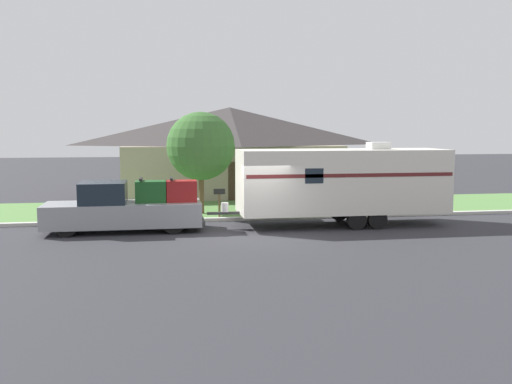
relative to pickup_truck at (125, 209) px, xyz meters
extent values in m
plane|color=#2D2D33|center=(4.82, -1.90, -0.87)|extent=(120.00, 120.00, 0.00)
cube|color=beige|center=(4.82, 1.85, -0.80)|extent=(80.00, 0.30, 0.14)
cube|color=#568442|center=(4.82, 5.50, -0.85)|extent=(80.00, 7.00, 0.03)
cube|color=gray|center=(5.36, 11.58, 0.59)|extent=(12.15, 6.61, 2.90)
pyramid|color=#3D3838|center=(5.36, 11.58, 3.13)|extent=(13.13, 7.14, 2.17)
cube|color=#4C3828|center=(5.36, 8.31, 0.18)|extent=(1.00, 0.06, 2.10)
cylinder|color=black|center=(-2.02, -0.79, -0.47)|extent=(0.80, 0.28, 0.80)
cylinder|color=black|center=(-2.02, 0.79, -0.47)|extent=(0.80, 0.28, 0.80)
cylinder|color=black|center=(1.79, -0.79, -0.47)|extent=(0.80, 0.28, 0.80)
cylinder|color=black|center=(1.79, 0.79, -0.47)|extent=(0.80, 0.28, 0.80)
cube|color=gray|center=(-1.34, 0.00, -0.21)|extent=(3.20, 1.94, 0.87)
cube|color=#19232D|center=(-0.76, 0.00, 0.62)|extent=(1.67, 1.78, 0.79)
cube|color=gray|center=(1.54, 0.00, -0.21)|extent=(2.56, 1.94, 0.87)
cube|color=#333333|center=(2.89, 0.00, -0.53)|extent=(0.12, 1.74, 0.20)
cube|color=#194C1E|center=(0.98, 0.00, 0.63)|extent=(1.15, 0.81, 0.80)
cube|color=black|center=(0.61, 0.00, 1.11)|extent=(0.10, 0.90, 0.08)
cube|color=maroon|center=(2.11, 0.00, 0.63)|extent=(1.15, 0.81, 0.80)
cube|color=black|center=(1.74, 0.00, 1.11)|extent=(0.10, 0.90, 0.08)
cylinder|color=black|center=(8.70, -1.10, -0.49)|extent=(0.75, 0.22, 0.75)
cylinder|color=black|center=(8.70, 1.10, -0.49)|extent=(0.75, 0.22, 0.75)
cylinder|color=black|center=(9.53, -1.10, -0.49)|extent=(0.75, 0.22, 0.75)
cylinder|color=black|center=(9.53, 1.10, -0.49)|extent=(0.75, 0.22, 0.75)
cube|color=silver|center=(8.46, 0.00, 0.92)|extent=(8.24, 2.47, 2.48)
cube|color=#5B1E1E|center=(8.46, -1.24, 1.23)|extent=(8.07, 0.01, 0.14)
cube|color=#383838|center=(3.71, 0.00, -0.26)|extent=(1.26, 0.12, 0.10)
cylinder|color=silver|center=(3.77, 0.00, -0.03)|extent=(0.28, 0.28, 0.36)
cube|color=silver|center=(9.94, 0.00, 2.30)|extent=(0.80, 0.68, 0.28)
cube|color=#19232D|center=(6.97, -1.24, 1.23)|extent=(0.70, 0.01, 0.56)
cylinder|color=brown|center=(3.82, 2.61, -0.34)|extent=(0.09, 0.09, 1.05)
cube|color=black|center=(3.82, 2.61, 0.29)|extent=(0.48, 0.20, 0.22)
cylinder|color=brown|center=(3.14, 3.94, 0.09)|extent=(0.24, 0.24, 1.92)
sphere|color=#38662D|center=(3.14, 3.94, 2.20)|extent=(3.06, 3.06, 3.06)
camera|label=1|loc=(1.38, -21.66, 2.98)|focal=40.00mm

